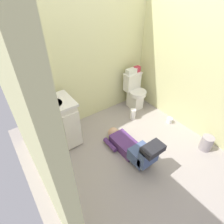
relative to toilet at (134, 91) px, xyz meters
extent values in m
cube|color=gray|center=(-0.91, -0.83, -0.39)|extent=(3.02, 3.19, 0.04)
cube|color=beige|center=(-0.91, 0.30, 0.83)|extent=(2.68, 0.08, 2.40)
cube|color=beige|center=(-2.21, -0.83, 0.83)|extent=(0.08, 2.19, 2.40)
cube|color=beige|center=(0.40, -0.83, 0.83)|extent=(0.08, 2.19, 2.40)
cube|color=silver|center=(0.00, -0.04, -0.18)|extent=(0.22, 0.30, 0.38)
cylinder|color=silver|center=(0.00, -0.10, 0.01)|extent=(0.35, 0.35, 0.08)
cube|color=silver|center=(0.00, 0.09, 0.18)|extent=(0.34, 0.17, 0.34)
cube|color=silver|center=(0.00, 0.09, 0.37)|extent=(0.36, 0.19, 0.03)
cube|color=silver|center=(-1.73, -0.10, 0.02)|extent=(0.56, 0.48, 0.78)
cube|color=silver|center=(-1.73, -0.10, 0.43)|extent=(0.60, 0.52, 0.04)
cylinder|color=silver|center=(-1.73, -0.12, 0.43)|extent=(0.28, 0.28, 0.05)
cube|color=silver|center=(-1.58, -0.35, 0.00)|extent=(0.26, 0.03, 0.66)
cylinder|color=silver|center=(-1.73, 0.04, 0.50)|extent=(0.02, 0.02, 0.10)
cube|color=#512D6B|center=(-0.92, -0.84, -0.28)|extent=(0.29, 0.52, 0.17)
sphere|color=tan|center=(-0.92, -0.51, -0.27)|extent=(0.19, 0.19, 0.19)
cube|color=#41527E|center=(-0.92, -1.20, -0.19)|extent=(0.31, 0.28, 0.20)
cube|color=#41527E|center=(-0.92, -1.34, -0.07)|extent=(0.31, 0.12, 0.32)
cube|color=black|center=(-0.92, -1.39, 0.11)|extent=(0.31, 0.19, 0.09)
cylinder|color=#512D6B|center=(-1.11, -0.68, -0.31)|extent=(0.08, 0.30, 0.08)
cube|color=silver|center=(-0.05, 0.09, 0.43)|extent=(0.22, 0.11, 0.10)
cube|color=#B22D3F|center=(0.10, 0.09, 0.44)|extent=(0.12, 0.09, 0.11)
cylinder|color=green|center=(-1.92, 0.02, 0.52)|extent=(0.06, 0.06, 0.13)
cylinder|color=black|center=(-1.92, 0.02, 0.60)|extent=(0.02, 0.02, 0.04)
cylinder|color=gold|center=(-1.82, 0.05, 0.52)|extent=(0.04, 0.04, 0.14)
cylinder|color=white|center=(-1.76, 0.02, 0.54)|extent=(0.05, 0.05, 0.18)
cylinder|color=#D190A3|center=(-1.69, -0.01, 0.51)|extent=(0.05, 0.05, 0.11)
cylinder|color=gray|center=(0.14, -1.62, -0.24)|extent=(0.19, 0.19, 0.25)
cylinder|color=white|center=(-0.30, -0.32, -0.26)|extent=(0.11, 0.11, 0.22)
cylinder|color=white|center=(0.20, -0.84, -0.32)|extent=(0.11, 0.11, 0.10)
camera|label=1|loc=(-2.29, -2.35, 1.91)|focal=28.72mm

